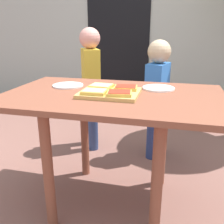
{
  "coord_description": "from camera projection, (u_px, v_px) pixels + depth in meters",
  "views": [
    {
      "loc": [
        0.34,
        -1.39,
        1.12
      ],
      "look_at": [
        -0.01,
        0.0,
        0.64
      ],
      "focal_mm": 40.55,
      "sensor_mm": 36.0,
      "label": 1
    }
  ],
  "objects": [
    {
      "name": "house_wall_back",
      "position": [
        154.0,
        0.0,
        3.47
      ],
      "size": [
        8.0,
        0.2,
        2.94
      ],
      "primitive_type": "cube",
      "color": "#ADB2A8",
      "rests_on": "ground"
    },
    {
      "name": "house_door",
      "position": [
        118.0,
        36.0,
        3.63
      ],
      "size": [
        0.9,
        0.02,
        2.0
      ],
      "primitive_type": "cube",
      "color": "black",
      "rests_on": "ground"
    },
    {
      "name": "pizza_slice_near_right",
      "position": [
        119.0,
        93.0,
        1.35
      ],
      "size": [
        0.15,
        0.13,
        0.02
      ],
      "color": "gold",
      "rests_on": "cutting_board"
    },
    {
      "name": "plate_white_left",
      "position": [
        68.0,
        85.0,
        1.66
      ],
      "size": [
        0.2,
        0.2,
        0.01
      ],
      "primitive_type": "cylinder",
      "color": "white",
      "rests_on": "dining_table"
    },
    {
      "name": "pizza_slice_far_right",
      "position": [
        126.0,
        88.0,
        1.48
      ],
      "size": [
        0.14,
        0.13,
        0.02
      ],
      "color": "gold",
      "rests_on": "cutting_board"
    },
    {
      "name": "pizza_slice_near_left",
      "position": [
        95.0,
        92.0,
        1.39
      ],
      "size": [
        0.13,
        0.11,
        0.02
      ],
      "color": "gold",
      "rests_on": "cutting_board"
    },
    {
      "name": "dining_table",
      "position": [
        113.0,
        111.0,
        1.5
      ],
      "size": [
        1.27,
        0.79,
        0.75
      ],
      "color": "brown",
      "rests_on": "ground"
    },
    {
      "name": "child_left",
      "position": [
        91.0,
        81.0,
        2.31
      ],
      "size": [
        0.23,
        0.28,
        1.12
      ],
      "color": "navy",
      "rests_on": "ground"
    },
    {
      "name": "cutting_board",
      "position": [
        110.0,
        93.0,
        1.44
      ],
      "size": [
        0.33,
        0.28,
        0.02
      ],
      "primitive_type": "cube",
      "color": "tan",
      "rests_on": "dining_table"
    },
    {
      "name": "child_right",
      "position": [
        157.0,
        91.0,
        2.16
      ],
      "size": [
        0.2,
        0.27,
        1.03
      ],
      "color": "navy",
      "rests_on": "ground"
    },
    {
      "name": "pizza_slice_far_left",
      "position": [
        101.0,
        86.0,
        1.51
      ],
      "size": [
        0.14,
        0.12,
        0.02
      ],
      "color": "gold",
      "rests_on": "cutting_board"
    },
    {
      "name": "ground_plane",
      "position": [
        113.0,
        202.0,
        1.71
      ],
      "size": [
        16.0,
        16.0,
        0.0
      ],
      "primitive_type": "plane",
      "color": "#82564C"
    },
    {
      "name": "plate_white_right",
      "position": [
        158.0,
        88.0,
        1.58
      ],
      "size": [
        0.2,
        0.2,
        0.01
      ],
      "primitive_type": "cylinder",
      "color": "white",
      "rests_on": "dining_table"
    }
  ]
}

